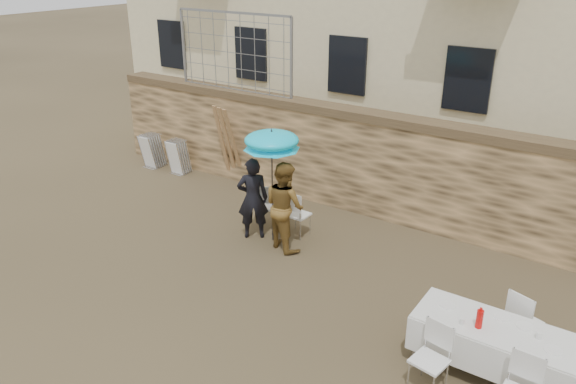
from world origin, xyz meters
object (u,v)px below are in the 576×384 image
Objects in this scene: couple_chair_left at (269,205)px; couple_chair_right at (298,213)px; banquet_table at (496,329)px; table_chair_front_left at (430,359)px; chair_stack_left at (158,148)px; woman_dress at (284,206)px; chair_stack_right at (183,155)px; umbrella at (272,144)px; man_suit at (253,198)px; soda_bottle at (480,319)px; table_chair_back at (524,320)px.

couple_chair_left is 0.70m from couple_chair_right.
table_chair_front_left is (-0.60, -0.75, -0.25)m from banquet_table.
banquet_table is at bearing -18.62° from chair_stack_left.
woman_dress reaches higher than chair_stack_right.
woman_dress is 1.81× the size of couple_chair_right.
chair_stack_right is (0.90, 0.00, 0.00)m from chair_stack_left.
umbrella is 2.21× the size of table_chair_front_left.
umbrella reaches higher than couple_chair_right.
umbrella is 2.30× the size of chair_stack_right.
couple_chair_left is (-0.75, 0.55, -0.39)m from woman_dress.
man_suit is 5.11m from soda_bottle.
couple_chair_right is 4.68m from soda_bottle.
couple_chair_left is (-0.40, 0.45, -1.52)m from umbrella.
table_chair_front_left is at bearing 170.38° from woman_dress.
woman_dress is at bearing 97.79° from couple_chair_right.
woman_dress is at bearing -19.18° from chair_stack_left.
woman_dress is at bearing 114.51° from couple_chair_left.
couple_chair_right is 4.71m from table_chair_back.
table_chair_back is at bearing 67.17° from soda_bottle.
couple_chair_right is 1.04× the size of chair_stack_right.
couple_chair_left is at bearing 131.63° from umbrella.
chair_stack_right is (-4.39, 1.31, -0.02)m from couple_chair_right.
chair_stack_right is (-8.55, 3.40, -0.45)m from soda_bottle.
umbrella is (-0.35, 0.10, 1.14)m from woman_dress.
couple_chair_right is (0.70, 0.55, -0.35)m from man_suit.
soda_bottle is at bearing 155.89° from couple_chair_right.
soda_bottle is (-0.20, -0.15, 0.17)m from banquet_table.
man_suit is 0.75m from woman_dress.
couple_chair_right is 4.79m from banquet_table.
umbrella is 2.30× the size of chair_stack_left.
man_suit reaches higher than couple_chair_right.
man_suit is 0.96m from couple_chair_right.
table_chair_front_left is 1.00× the size of table_chair_back.
table_chair_front_left is at bearing -123.69° from soda_bottle.
chair_stack_left is (-9.85, 2.45, -0.02)m from table_chair_back.
couple_chair_left is at bearing 2.60° from couple_chair_right.
couple_chair_left is 3.91m from chair_stack_right.
chair_stack_left is (-4.99, 1.76, -1.54)m from umbrella.
man_suit is 1.73× the size of couple_chair_right.
man_suit is 6.40× the size of soda_bottle.
soda_bottle is at bearing 179.80° from woman_dress.
chair_stack_left is (-4.59, 1.86, -0.37)m from man_suit.
soda_bottle is at bearing -19.80° from chair_stack_left.
table_chair_back reaches higher than chair_stack_left.
table_chair_back is 1.04× the size of chair_stack_right.
soda_bottle reaches higher than chair_stack_left.
couple_chair_right is 5.45m from chair_stack_left.
soda_bottle is at bearing -21.69° from chair_stack_right.
chair_stack_left is at bearing 180.00° from chair_stack_right.
soda_bottle is (4.47, -1.65, -1.10)m from umbrella.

